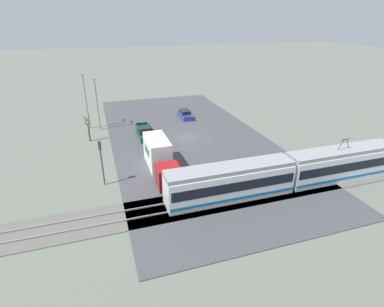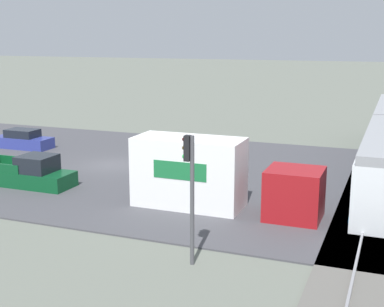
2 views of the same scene
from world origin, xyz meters
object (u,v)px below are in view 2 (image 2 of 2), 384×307
box_truck (213,177)px  sedan_car_0 (23,140)px  traffic_light_pole (190,182)px  pickup_truck (28,174)px

box_truck → sedan_car_0: 20.35m
sedan_car_0 → traffic_light_pole: traffic_light_pole is taller
sedan_car_0 → traffic_light_pole: bearing=-127.3°
sedan_car_0 → traffic_light_pole: 24.95m
box_truck → sedan_car_0: size_ratio=2.03×
pickup_truck → traffic_light_pole: (6.58, 12.60, 2.48)m
pickup_truck → sedan_car_0: bearing=-139.9°
box_truck → traffic_light_pole: 6.75m
box_truck → pickup_truck: (-0.14, -11.28, -0.93)m
box_truck → sedan_car_0: bearing=-115.0°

